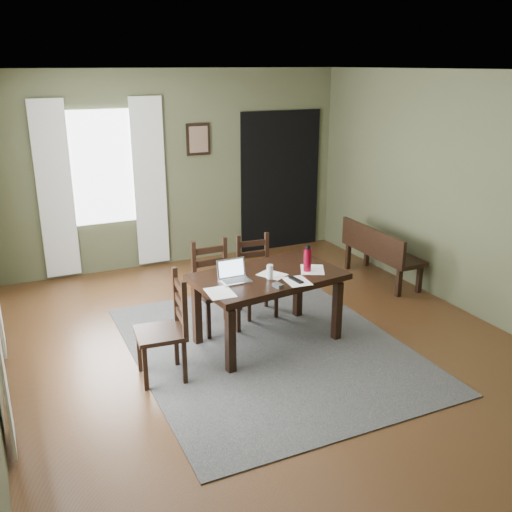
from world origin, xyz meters
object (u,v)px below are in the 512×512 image
bench (379,249)px  dining_table (268,283)px  chair_back_right (256,277)px  chair_back_left (215,287)px  laptop (234,275)px  chair_end (166,329)px  water_bottle (307,259)px

bench → dining_table: bearing=114.6°
chair_back_right → bench: 1.92m
chair_back_left → bench: bearing=8.4°
chair_back_left → bench: size_ratio=0.74×
laptop → bench: bearing=21.1°
dining_table → chair_back_left: (-0.37, 0.53, -0.18)m
dining_table → laptop: laptop is taller
chair_end → laptop: (0.77, 0.25, 0.31)m
chair_end → laptop: 0.87m
dining_table → bench: dining_table is taller
bench → laptop: bearing=111.3°
dining_table → water_bottle: water_bottle is taller
chair_end → chair_back_left: (0.77, 0.78, -0.01)m
dining_table → chair_back_right: bearing=66.8°
bench → water_bottle: (-1.69, -1.04, 0.43)m
laptop → chair_back_left: bearing=89.6°
chair_back_left → chair_back_right: chair_back_left is taller
bench → water_bottle: bearing=121.6°
laptop → water_bottle: water_bottle is taller
chair_end → water_bottle: water_bottle is taller
chair_end → dining_table: bearing=107.8°
dining_table → bench: size_ratio=1.20×
chair_back_right → bench: bearing=13.4°
water_bottle → chair_back_right: bearing=104.9°
chair_end → bench: chair_end is taller
dining_table → chair_back_left: chair_back_left is taller
chair_end → bench: 3.46m
water_bottle → dining_table: bearing=168.5°
chair_end → bench: size_ratio=0.75×
laptop → water_bottle: bearing=-5.9°
chair_end → laptop: size_ratio=3.37×
chair_end → chair_back_left: bearing=140.7°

